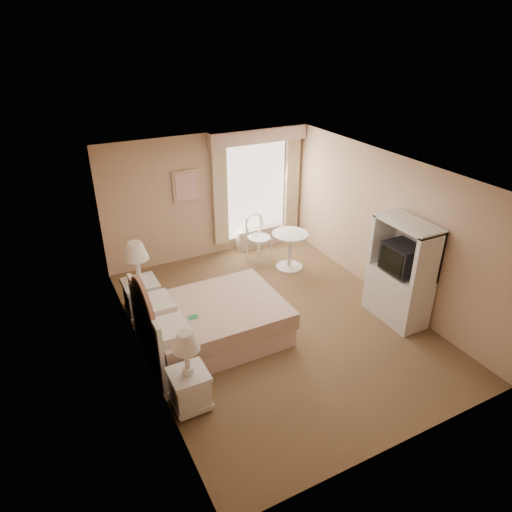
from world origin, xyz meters
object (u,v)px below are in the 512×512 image
bed (209,322)px  armoire (400,279)px  round_table (290,245)px  cafe_chair (257,234)px  nightstand_near (189,380)px  nightstand_far (141,289)px

bed → armoire: armoire is taller
round_table → cafe_chair: bearing=121.2°
bed → round_table: size_ratio=2.81×
cafe_chair → armoire: armoire is taller
cafe_chair → bed: bearing=-144.5°
bed → nightstand_near: size_ratio=1.85×
cafe_chair → nightstand_far: bearing=-172.3°
armoire → round_table: bearing=106.7°
bed → cafe_chair: bearing=47.6°
cafe_chair → armoire: 3.06m
nightstand_far → bed: bearing=-57.6°
nightstand_far → round_table: size_ratio=1.77×
nightstand_far → cafe_chair: bearing=19.8°
round_table → nightstand_far: bearing=-174.3°
nightstand_far → cafe_chair: size_ratio=1.36×
bed → nightstand_far: (-0.71, 1.13, 0.16)m
nightstand_near → round_table: (2.98, 2.57, 0.07)m
nightstand_far → round_table: nightstand_far is taller
nightstand_near → cafe_chair: bearing=51.0°
round_table → armoire: bearing=-73.3°
round_table → armoire: size_ratio=0.43×
nightstand_far → round_table: (2.98, 0.30, -0.00)m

